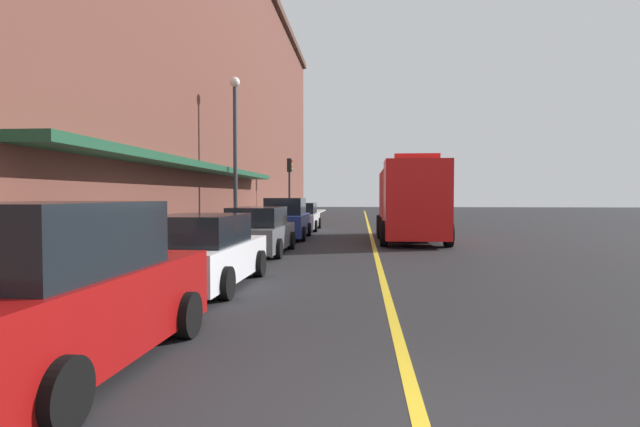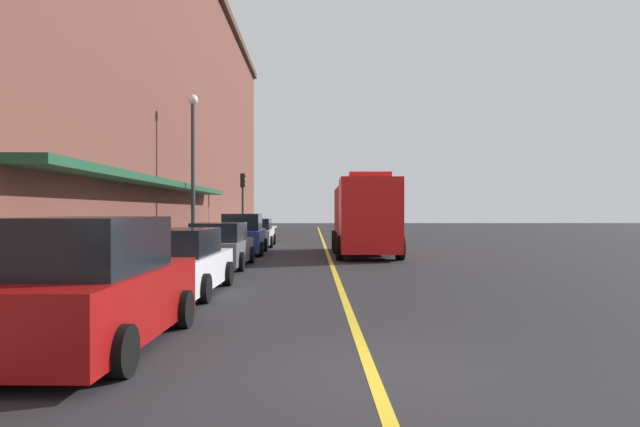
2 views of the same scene
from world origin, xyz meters
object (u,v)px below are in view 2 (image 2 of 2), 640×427
object	(u,v)px
parked_car_4	(256,233)
traffic_light_near	(243,193)
parked_car_0	(91,288)
fire_truck	(364,217)
parked_car_2	(220,246)
parking_meter_1	(138,246)
parked_car_1	(178,263)
parked_car_3	(243,235)
street_lamp_left	(193,156)
parking_meter_0	(130,248)

from	to	relation	value
parked_car_4	traffic_light_near	xyz separation A→B (m)	(-1.43, 5.26, 2.42)
parked_car_0	fire_truck	world-z (taller)	fire_truck
parked_car_2	parking_meter_1	world-z (taller)	parked_car_2
parked_car_0	parked_car_1	world-z (taller)	parked_car_0
parked_car_3	traffic_light_near	bearing A→B (deg)	5.94
parking_meter_1	traffic_light_near	bearing A→B (deg)	89.84
parked_car_0	parked_car_4	distance (m)	22.87
parked_car_1	parked_car_2	distance (m)	6.15
parked_car_4	street_lamp_left	distance (m)	7.97
parked_car_0	parked_car_2	distance (m)	11.41
parked_car_2	parked_car_3	distance (m)	5.93
parked_car_1	parked_car_2	xyz separation A→B (m)	(-0.02, 6.15, 0.01)
parked_car_3	parking_meter_1	size ratio (longest dim) A/B	3.59
parked_car_2	fire_truck	bearing A→B (deg)	-45.00
parked_car_4	traffic_light_near	size ratio (longest dim) A/B	1.08
parked_car_3	traffic_light_near	size ratio (longest dim) A/B	1.11
parking_meter_0	street_lamp_left	bearing A→B (deg)	93.41
parked_car_0	traffic_light_near	xyz separation A→B (m)	(-1.37, 28.12, 2.27)
street_lamp_left	parked_car_0	bearing A→B (deg)	-82.79
traffic_light_near	fire_truck	bearing A→B (deg)	-58.38
parked_car_0	fire_truck	bearing A→B (deg)	-16.44
parked_car_4	parked_car_0	bearing A→B (deg)	179.24
traffic_light_near	parking_meter_0	bearing A→B (deg)	-90.16
fire_truck	parking_meter_1	size ratio (longest dim) A/B	5.92
parked_car_0	fire_truck	size ratio (longest dim) A/B	0.58
parked_car_3	street_lamp_left	world-z (taller)	street_lamp_left
parking_meter_0	traffic_light_near	distance (m)	22.19
parking_meter_0	parking_meter_1	xyz separation A→B (m)	(0.00, 0.62, 0.00)
parked_car_2	street_lamp_left	world-z (taller)	street_lamp_left
parked_car_3	parked_car_4	bearing A→B (deg)	-1.82
parked_car_4	parking_meter_0	world-z (taller)	parked_car_4
parked_car_1	parked_car_3	distance (m)	12.09
parked_car_1	parked_car_3	size ratio (longest dim) A/B	0.94
parking_meter_0	parked_car_1	bearing A→B (deg)	-29.01
parked_car_3	parking_meter_0	xyz separation A→B (m)	(-1.44, -11.30, 0.20)
parked_car_2	traffic_light_near	bearing A→B (deg)	5.16
parked_car_4	street_lamp_left	bearing A→B (deg)	162.21
parked_car_3	fire_truck	distance (m)	5.62
parked_car_2	parked_car_1	bearing A→B (deg)	-179.17
parked_car_3	street_lamp_left	bearing A→B (deg)	119.75
traffic_light_near	parked_car_3	bearing A→B (deg)	-82.70
parked_car_2	traffic_light_near	world-z (taller)	traffic_light_near
parked_car_1	fire_truck	distance (m)	12.93
parking_meter_0	traffic_light_near	bearing A→B (deg)	89.84
parked_car_0	traffic_light_near	bearing A→B (deg)	4.55
parked_car_2	parking_meter_0	bearing A→B (deg)	166.18
parked_car_1	fire_truck	xyz separation A→B (m)	(5.58, 11.63, 0.95)
parked_car_3	parking_meter_1	world-z (taller)	parked_car_3
parking_meter_1	street_lamp_left	world-z (taller)	street_lamp_left
parked_car_0	parking_meter_0	size ratio (longest dim) A/B	3.41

